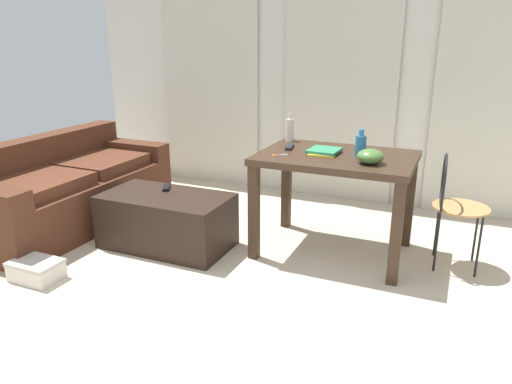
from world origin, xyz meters
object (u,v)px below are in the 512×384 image
Objects in this scene: craft_table at (336,170)px; bottle_far at (361,145)px; bottle_near at (290,130)px; tv_remote_on_table at (290,147)px; tv_remote_primary at (166,188)px; couch at (66,190)px; wire_chair at (452,198)px; shoebox at (36,270)px; coffee_table at (167,221)px; bowl at (370,156)px; book_stack at (324,151)px; scissors at (278,155)px.

bottle_far is (0.16, 0.02, 0.20)m from craft_table.
bottle_near is 1.38× the size of tv_remote_on_table.
couch is at bearing 155.61° from tv_remote_primary.
wire_chair is 2.47× the size of shoebox.
wire_chair is 1.22m from tv_remote_on_table.
wire_chair is (2.03, 0.52, 0.30)m from coffee_table.
craft_table is at bearing 148.35° from bowl.
craft_table is at bearing 19.03° from coffee_table.
wire_chair is 2.65× the size of book_stack.
bowl reaches higher than scissors.
craft_table reaches higher than couch.
wire_chair is at bearing 26.69° from bowl.
coffee_table is at bearing -159.13° from book_stack.
bottle_near reaches higher than wire_chair.
bottle_far is at bearing 8.40° from couch.
craft_table is 4.90× the size of bottle_near.
tv_remote_on_table is at bearing -177.42° from wire_chair.
craft_table is 3.35× the size of shoebox.
tv_remote_on_table is 0.24m from scissors.
bowl is at bearing -60.55° from bottle_far.
tv_remote_primary is at bearing -167.51° from craft_table.
tv_remote_on_table is (0.84, 0.47, 0.57)m from coffee_table.
scissors is at bearing 38.29° from shoebox.
shoebox is at bearing -142.28° from book_stack.
shoebox is (-2.00, -1.09, -0.75)m from bowl.
wire_chair reaches higher than tv_remote_primary.
couch is at bearing -171.03° from book_stack.
couch is at bearing -171.60° from bottle_far.
shoebox is at bearing -141.58° from tv_remote_primary.
bowl is (0.27, -0.17, 0.17)m from craft_table.
coffee_table is 2.12m from wire_chair.
couch is 9.72× the size of bottle_far.
craft_table is 7.67× the size of tv_remote_primary.
bottle_near is 1.25× the size of bowl.
bowl is (0.75, -0.48, -0.04)m from bottle_near.
bottle_far is (-0.65, -0.08, 0.33)m from wire_chair.
tv_remote_on_table reaches higher than couch.
book_stack is at bearing 37.72° from shoebox.
bowl is at bearing 9.60° from coffee_table.
bottle_far is at bearing 34.03° from shoebox.
craft_table is 6.78× the size of tv_remote_on_table.
tv_remote_on_table is (-0.65, 0.22, -0.04)m from bowl.
coffee_table is 6.04× the size of tv_remote_on_table.
wire_chair is 7.42× the size of scissors.
wire_chair is 2.14m from tv_remote_primary.
tv_remote_on_table is 1.48× the size of scissors.
shoebox is (-1.34, -1.06, -0.70)m from scissors.
couch is 1.98m from scissors.
couch is 1.89× the size of coffee_table.
coffee_table is 2.98× the size of shoebox.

